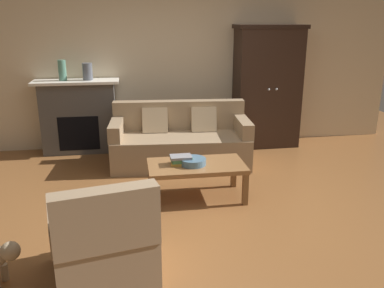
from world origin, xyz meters
name	(u,v)px	position (x,y,z in m)	size (l,w,h in m)	color
ground_plane	(206,210)	(0.00, 0.00, 0.00)	(9.60, 9.60, 0.00)	brown
back_wall	(177,58)	(0.00, 2.55, 1.40)	(7.20, 0.10, 2.80)	beige
fireplace	(79,116)	(-1.55, 2.30, 0.57)	(1.26, 0.48, 1.12)	#4C4947
armoire	(267,87)	(1.40, 2.22, 0.96)	(1.06, 0.57, 1.91)	black
couch	(180,142)	(-0.09, 1.52, 0.32)	(1.97, 0.98, 0.86)	#937A5B
coffee_table	(196,168)	(-0.05, 0.32, 0.37)	(1.10, 0.60, 0.42)	olive
fruit_bowl	(193,162)	(-0.09, 0.30, 0.46)	(0.29, 0.29, 0.08)	slate
book_stack	(181,160)	(-0.22, 0.33, 0.47)	(0.26, 0.19, 0.11)	gold
mantel_vase_jade	(62,70)	(-1.73, 2.28, 1.27)	(0.11, 0.11, 0.30)	slate
mantel_vase_slate	(88,72)	(-1.37, 2.28, 1.25)	(0.15, 0.15, 0.25)	#565B66
armchair_near_left	(103,243)	(-1.02, -1.07, 0.32)	(0.91, 0.91, 0.88)	#997F60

